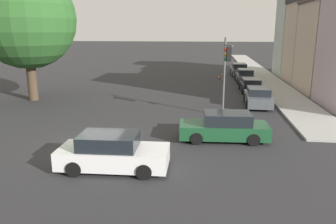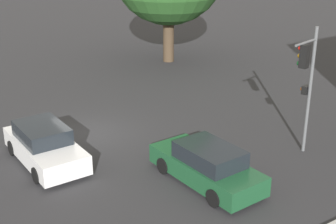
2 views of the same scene
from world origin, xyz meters
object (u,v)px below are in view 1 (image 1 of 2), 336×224
Objects in this scene: crossing_car_0 at (225,127)px; parked_car_3 at (239,70)px; parked_car_1 at (251,86)px; parked_car_2 at (245,76)px; traffic_signal at (225,66)px; parked_car_0 at (258,97)px; crossing_car_1 at (113,153)px; street_tree at (26,19)px.

crossing_car_0 is 1.00× the size of parked_car_3.
parked_car_1 is 5.87m from parked_car_2.
traffic_signal reaches higher than parked_car_0.
parked_car_0 is at bearing 56.92° from crossing_car_1.
crossing_car_0 is 1.13× the size of parked_car_0.
parked_car_2 is at bearing -1.45° from parked_car_1.
parked_car_3 is at bearing 1.52° from parked_car_0.
crossing_car_1 is at bearing 156.10° from parked_car_1.
traffic_signal is 1.22× the size of parked_car_1.
street_tree is at bearing 131.85° from parked_car_3.
traffic_signal is 10.79m from crossing_car_1.
street_tree reaches higher than crossing_car_0.
traffic_signal is at bearing 144.81° from parked_car_0.
crossing_car_1 reaches higher than parked_car_1.
crossing_car_1 is at bearing 38.91° from crossing_car_0.
parked_car_0 is at bearing -140.62° from traffic_signal.
parked_car_0 is 17.48m from parked_car_3.
parked_car_2 is (3.18, 20.27, 0.00)m from crossing_car_0.
parked_car_2 is at bearing -114.65° from traffic_signal.
parked_car_3 is at bearing 0.77° from parked_car_2.
traffic_signal is at bearing -13.50° from street_tree.
crossing_car_1 is at bearing 150.44° from parked_car_0.
traffic_signal reaches higher than parked_car_2.
crossing_car_1 is 1.05× the size of parked_car_2.
crossing_car_0 is 8.93m from parked_car_0.
parked_car_0 is (2.94, 8.43, -0.01)m from crossing_car_0.
street_tree is 17.71m from crossing_car_1.
parked_car_1 is (8.00, 18.81, -0.11)m from crossing_car_1.
crossing_car_0 is 1.08× the size of parked_car_2.
parked_car_3 is (18.52, 17.41, -5.85)m from street_tree.
parked_car_1 is at bearing 178.59° from parked_car_2.
crossing_car_0 is at bearing 170.28° from parked_car_2.
crossing_car_1 is 1.07× the size of parked_car_1.
traffic_signal is 16.05m from parked_car_2.
traffic_signal is 1.26× the size of parked_car_0.
parked_car_1 is 0.98× the size of parked_car_2.
street_tree reaches higher than parked_car_2.
parked_car_0 is 0.97× the size of parked_car_1.
parked_car_2 reaches higher than parked_car_0.
street_tree is at bearing 121.40° from parked_car_2.
crossing_car_1 is 15.04m from parked_car_0.
parked_car_1 is at bearing -120.67° from traffic_signal.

